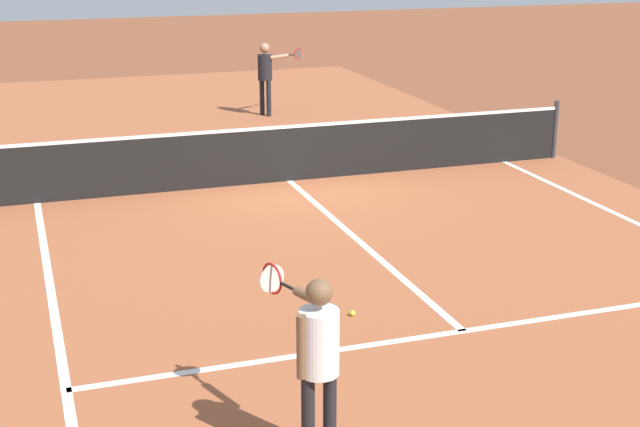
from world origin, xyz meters
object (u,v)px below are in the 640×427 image
object	(u,v)px
tennis_ball_mid_court	(352,313)
player_far	(266,71)
net	(289,153)
player_near	(317,349)

from	to	relation	value
tennis_ball_mid_court	player_far	bearing A→B (deg)	79.27
net	tennis_ball_mid_court	size ratio (longest dim) A/B	156.97
player_near	tennis_ball_mid_court	world-z (taller)	player_near
player_far	tennis_ball_mid_court	bearing A→B (deg)	-100.73
player_near	net	bearing A→B (deg)	74.69
player_far	tennis_ball_mid_court	size ratio (longest dim) A/B	24.77
net	player_near	size ratio (longest dim) A/B	6.63
player_near	player_far	xyz separation A→B (m)	(3.40, 13.79, 0.05)
net	player_near	xyz separation A→B (m)	(-2.25, -8.21, 0.47)
net	tennis_ball_mid_court	xyz separation A→B (m)	(-0.98, -5.64, -0.46)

